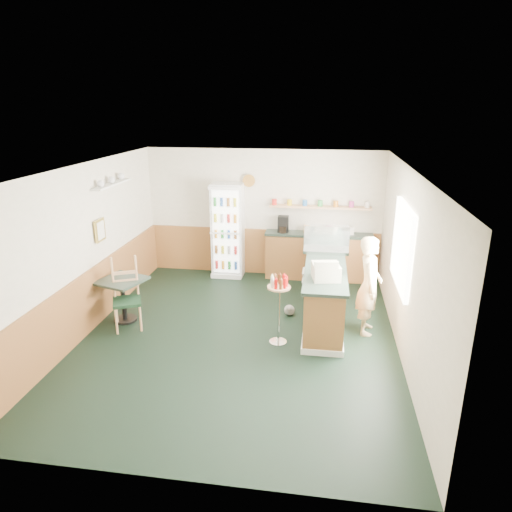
% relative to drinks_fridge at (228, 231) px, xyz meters
% --- Properties ---
extents(ground, '(6.00, 6.00, 0.00)m').
position_rel_drinks_fridge_xyz_m(ground, '(0.73, -2.74, -1.01)').
color(ground, black).
rests_on(ground, ground).
extents(room_envelope, '(5.04, 6.02, 2.72)m').
position_rel_drinks_fridge_xyz_m(room_envelope, '(0.50, -2.01, 0.52)').
color(room_envelope, beige).
rests_on(room_envelope, ground).
extents(service_counter, '(0.68, 3.01, 1.01)m').
position_rel_drinks_fridge_xyz_m(service_counter, '(2.08, -1.67, -0.54)').
color(service_counter, olive).
rests_on(service_counter, ground).
extents(back_counter, '(2.24, 0.42, 1.69)m').
position_rel_drinks_fridge_xyz_m(back_counter, '(1.92, 0.06, -0.46)').
color(back_counter, olive).
rests_on(back_counter, ground).
extents(drinks_fridge, '(0.66, 0.55, 2.01)m').
position_rel_drinks_fridge_xyz_m(drinks_fridge, '(0.00, 0.00, 0.00)').
color(drinks_fridge, white).
rests_on(drinks_fridge, ground).
extents(display_case, '(0.81, 0.43, 0.46)m').
position_rel_drinks_fridge_xyz_m(display_case, '(2.08, -1.17, 0.23)').
color(display_case, silver).
rests_on(display_case, service_counter).
extents(cash_register, '(0.47, 0.49, 0.23)m').
position_rel_drinks_fridge_xyz_m(cash_register, '(2.08, -2.54, 0.12)').
color(cash_register, beige).
rests_on(cash_register, service_counter).
extents(shopkeeper, '(0.42, 0.56, 1.63)m').
position_rel_drinks_fridge_xyz_m(shopkeeper, '(2.78, -2.24, -0.19)').
color(shopkeeper, tan).
rests_on(shopkeeper, ground).
extents(condiment_stand, '(0.36, 0.36, 1.11)m').
position_rel_drinks_fridge_xyz_m(condiment_stand, '(1.39, -2.83, -0.25)').
color(condiment_stand, silver).
rests_on(condiment_stand, ground).
extents(newspaper_rack, '(0.09, 0.40, 0.48)m').
position_rel_drinks_fridge_xyz_m(newspaper_rack, '(1.72, -1.40, -0.54)').
color(newspaper_rack, black).
rests_on(newspaper_rack, ground).
extents(cafe_table, '(0.87, 0.87, 0.76)m').
position_rel_drinks_fridge_xyz_m(cafe_table, '(-1.32, -2.46, -0.47)').
color(cafe_table, black).
rests_on(cafe_table, ground).
extents(cafe_chair, '(0.59, 0.60, 1.20)m').
position_rel_drinks_fridge_xyz_m(cafe_chair, '(-1.14, -2.60, -0.38)').
color(cafe_chair, black).
rests_on(cafe_chair, ground).
extents(dog_doorstop, '(0.19, 0.24, 0.23)m').
position_rel_drinks_fridge_xyz_m(dog_doorstop, '(1.48, -1.84, -0.90)').
color(dog_doorstop, gray).
rests_on(dog_doorstop, ground).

